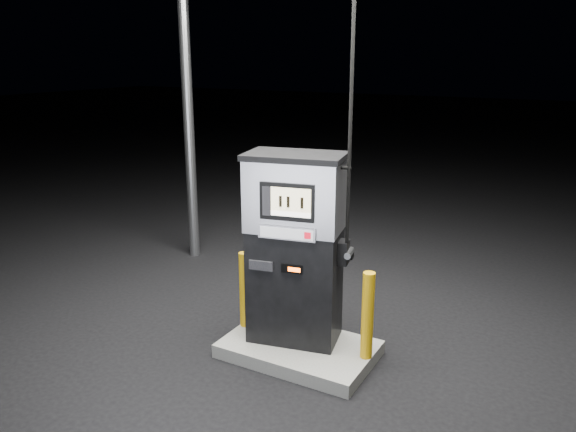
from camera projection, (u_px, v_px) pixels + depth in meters
The scene contains 5 objects.
ground at pixel (299, 355), 6.12m from camera, with size 80.00×80.00×0.00m, color black.
pump_island at pixel (299, 349), 6.10m from camera, with size 1.60×1.00×0.15m, color #62625E.
fuel_dispenser at pixel (295, 247), 5.92m from camera, with size 1.18×0.80×4.25m.
bollard_left at pixel (245, 290), 6.36m from camera, with size 0.12×0.12×0.89m, color #CB940B.
bollard_right at pixel (368, 316), 5.67m from camera, with size 0.12×0.12×0.93m, color #CB940B.
Camera 1 is at (2.55, -4.83, 3.16)m, focal length 35.00 mm.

